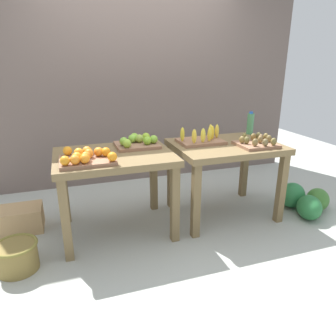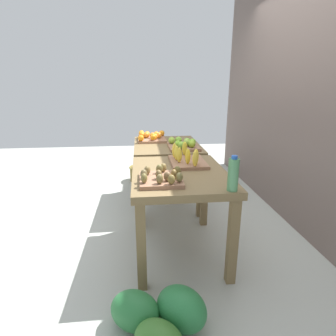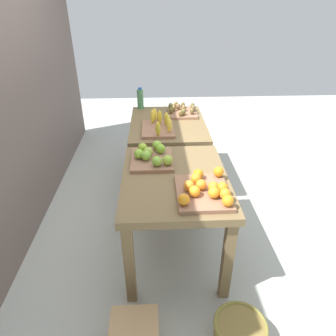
% 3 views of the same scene
% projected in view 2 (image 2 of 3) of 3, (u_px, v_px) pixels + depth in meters
% --- Properties ---
extents(ground_plane, '(8.00, 8.00, 0.00)m').
position_uv_depth(ground_plane, '(172.00, 221.00, 3.07)').
color(ground_plane, '#ABB0A7').
extents(back_wall, '(4.40, 0.12, 3.00)m').
position_uv_depth(back_wall, '(304.00, 82.00, 2.75)').
color(back_wall, '#6A5A53').
rests_on(back_wall, ground_plane).
extents(display_table_left, '(1.04, 0.80, 0.77)m').
position_uv_depth(display_table_left, '(167.00, 153.00, 3.40)').
color(display_table_left, brown).
rests_on(display_table_left, ground_plane).
extents(display_table_right, '(1.04, 0.80, 0.77)m').
position_uv_depth(display_table_right, '(179.00, 184.00, 2.34)').
color(display_table_right, brown).
rests_on(display_table_right, ground_plane).
extents(orange_bin, '(0.45, 0.38, 0.11)m').
position_uv_depth(orange_bin, '(151.00, 137.00, 3.57)').
color(orange_bin, '#92664C').
rests_on(orange_bin, display_table_left).
extents(apple_bin, '(0.40, 0.35, 0.11)m').
position_uv_depth(apple_bin, '(183.00, 145.00, 3.13)').
color(apple_bin, '#92664C').
rests_on(apple_bin, display_table_left).
extents(banana_crate, '(0.44, 0.32, 0.17)m').
position_uv_depth(banana_crate, '(187.00, 159.00, 2.51)').
color(banana_crate, '#92664C').
rests_on(banana_crate, display_table_right).
extents(kiwi_bin, '(0.36, 0.34, 0.10)m').
position_uv_depth(kiwi_bin, '(161.00, 177.00, 2.05)').
color(kiwi_bin, '#92664C').
rests_on(kiwi_bin, display_table_right).
extents(water_bottle, '(0.08, 0.08, 0.25)m').
position_uv_depth(water_bottle, '(233.00, 174.00, 1.86)').
color(water_bottle, '#4C8C59').
rests_on(water_bottle, display_table_right).
extents(watermelon_pile, '(0.62, 0.71, 0.27)m').
position_uv_depth(watermelon_pile, '(161.00, 318.00, 1.64)').
color(watermelon_pile, '#376D2A').
rests_on(watermelon_pile, ground_plane).
extents(wicker_basket, '(0.33, 0.33, 0.23)m').
position_uv_depth(wicker_basket, '(140.00, 173.00, 4.33)').
color(wicker_basket, olive).
rests_on(wicker_basket, ground_plane).
extents(cardboard_produce_box, '(0.40, 0.30, 0.23)m').
position_uv_depth(cardboard_produce_box, '(180.00, 171.00, 4.43)').
color(cardboard_produce_box, tan).
rests_on(cardboard_produce_box, ground_plane).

